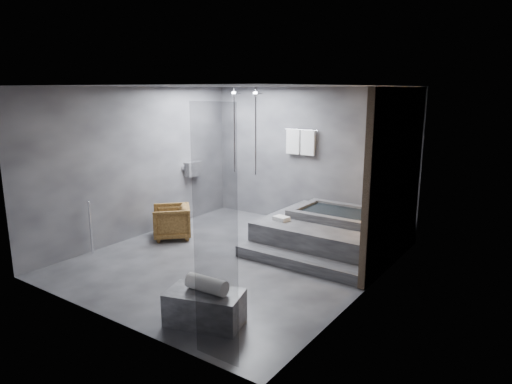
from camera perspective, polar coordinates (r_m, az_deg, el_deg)
The scene contains 7 objects.
room at distance 7.20m, azimuth 0.86°, elevation 4.57°, with size 5.00×5.04×2.82m.
tub_deck at distance 8.25m, azimuth 9.35°, elevation -5.10°, with size 2.20×2.00×0.50m, color #313133.
tub_step at distance 7.31m, azimuth 5.25°, elevation -8.69°, with size 2.20×0.36×0.18m, color #313133.
concrete_bench at distance 5.66m, azimuth -6.42°, elevation -14.18°, with size 0.90×0.50×0.41m, color #38383B.
driftwood_chair at distance 8.74m, azimuth -10.52°, elevation -3.68°, with size 0.67×0.69×0.63m, color #442B11.
rolled_towel at distance 5.53m, azimuth -6.17°, elevation -11.42°, with size 0.19×0.19×0.53m, color white.
deck_towel at distance 8.03m, azimuth 3.19°, elevation -3.32°, with size 0.26×0.19×0.07m, color silver.
Camera 1 is at (4.37, -5.67, 2.76)m, focal length 32.00 mm.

